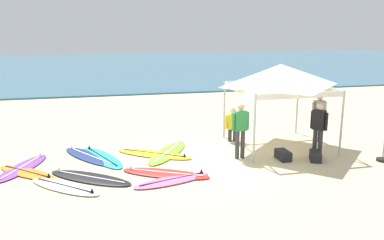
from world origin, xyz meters
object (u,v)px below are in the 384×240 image
object	(u,v)px
surfboard_yellow	(154,154)
person_green	(240,127)
surfboard_black	(90,178)
surfboard_orange	(27,173)
person_yellow	(233,123)
surfboard_red	(165,173)
gear_bag_near_tent	(283,155)
surfboard_cyan	(102,157)
surfboard_lime	(168,152)
person_black	(319,126)
surfboard_pink	(173,180)
surfboard_purple	(23,167)
gear_bag_by_pole	(315,156)
canopy_tent	(281,75)
surfboard_navy	(90,156)
person_grey	(319,115)
surfboard_white	(65,187)

from	to	relation	value
surfboard_yellow	person_green	size ratio (longest dim) A/B	1.44
surfboard_black	surfboard_orange	distance (m)	1.85
surfboard_black	surfboard_orange	world-z (taller)	same
person_yellow	surfboard_black	bearing A→B (deg)	-152.16
surfboard_red	gear_bag_near_tent	bearing A→B (deg)	6.84
surfboard_cyan	surfboard_black	size ratio (longest dim) A/B	1.04
surfboard_lime	person_black	xyz separation A→B (m)	(4.39, -1.42, 0.95)
surfboard_pink	surfboard_orange	size ratio (longest dim) A/B	1.16
surfboard_purple	person_yellow	xyz separation A→B (m)	(6.69, 1.29, 0.62)
surfboard_purple	surfboard_orange	xyz separation A→B (m)	(0.19, -0.48, 0.00)
person_black	gear_bag_by_pole	size ratio (longest dim) A/B	2.85
surfboard_lime	surfboard_yellow	distance (m)	0.45
canopy_tent	surfboard_pink	distance (m)	5.20
surfboard_navy	surfboard_black	distance (m)	1.83
surfboard_red	surfboard_orange	world-z (taller)	same
surfboard_yellow	gear_bag_by_pole	distance (m)	4.91
surfboard_lime	person_yellow	world-z (taller)	person_yellow
surfboard_pink	gear_bag_near_tent	distance (m)	3.71
person_black	person_yellow	size ratio (longest dim) A/B	1.43
surfboard_black	gear_bag_by_pole	xyz separation A→B (m)	(6.58, -0.01, 0.10)
surfboard_cyan	surfboard_black	xyz separation A→B (m)	(-0.34, -1.65, -0.00)
surfboard_purple	person_grey	distance (m)	9.55
surfboard_cyan	gear_bag_near_tent	bearing A→B (deg)	-14.14
surfboard_red	surfboard_pink	size ratio (longest dim) A/B	1.11
surfboard_navy	gear_bag_by_pole	world-z (taller)	gear_bag_by_pole
surfboard_white	surfboard_orange	distance (m)	1.66
surfboard_cyan	surfboard_yellow	distance (m)	1.60
surfboard_navy	surfboard_purple	bearing A→B (deg)	-162.86
surfboard_red	person_yellow	world-z (taller)	person_yellow
person_green	surfboard_white	bearing A→B (deg)	-166.65
surfboard_red	surfboard_orange	size ratio (longest dim) A/B	1.29
surfboard_cyan	person_grey	size ratio (longest dim) A/B	1.48
canopy_tent	person_grey	bearing A→B (deg)	2.05
surfboard_white	surfboard_black	distance (m)	0.77
surfboard_yellow	person_yellow	size ratio (longest dim) A/B	2.06
surfboard_pink	surfboard_black	xyz separation A→B (m)	(-2.10, 0.67, -0.00)
surfboard_white	surfboard_purple	size ratio (longest dim) A/B	0.86
gear_bag_near_tent	surfboard_black	bearing A→B (deg)	-176.93
surfboard_cyan	surfboard_yellow	bearing A→B (deg)	-0.98
surfboard_pink	surfboard_navy	bearing A→B (deg)	130.19
surfboard_white	surfboard_red	size ratio (longest dim) A/B	0.82
surfboard_cyan	surfboard_black	distance (m)	1.68
surfboard_navy	person_grey	world-z (taller)	person_grey
surfboard_purple	surfboard_yellow	world-z (taller)	same
gear_bag_by_pole	surfboard_orange	bearing A→B (deg)	174.49
surfboard_cyan	surfboard_navy	xyz separation A→B (m)	(-0.36, 0.19, -0.00)
surfboard_red	surfboard_orange	distance (m)	3.78
surfboard_white	person_grey	size ratio (longest dim) A/B	1.20
person_black	person_grey	distance (m)	1.69
surfboard_purple	gear_bag_by_pole	xyz separation A→B (m)	(8.44, -1.27, 0.10)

